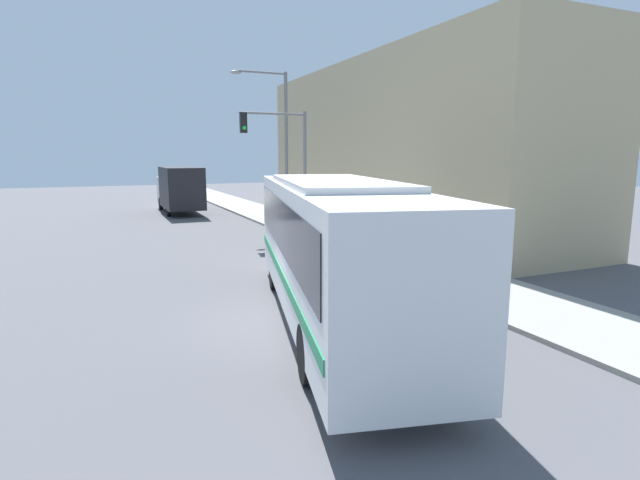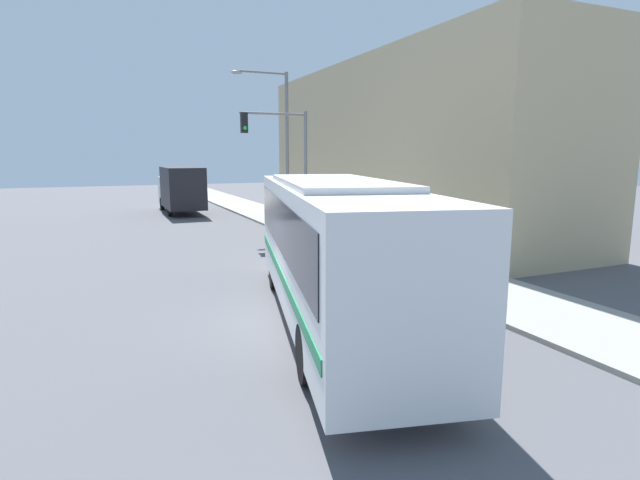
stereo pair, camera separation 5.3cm
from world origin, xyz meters
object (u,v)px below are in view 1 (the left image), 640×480
at_px(city_bus, 333,241).
at_px(delivery_truck, 179,188).
at_px(fire_hydrant, 402,261).
at_px(street_lamp, 279,137).
at_px(parking_meter, 316,221).
at_px(traffic_light_pole, 284,152).

bearing_deg(city_bus, delivery_truck, 103.05).
bearing_deg(fire_hydrant, street_lamp, 90.63).
bearing_deg(delivery_truck, parking_meter, -75.00).
bearing_deg(street_lamp, traffic_light_pole, -105.12).
bearing_deg(fire_hydrant, city_bus, -140.90).
distance_m(traffic_light_pole, street_lamp, 3.08).
bearing_deg(fire_hydrant, parking_meter, 90.00).
relative_size(delivery_truck, fire_hydrant, 9.46).
xyz_separation_m(fire_hydrant, street_lamp, (-0.13, 11.73, 4.42)).
bearing_deg(delivery_truck, city_bus, -90.44).
distance_m(city_bus, delivery_truck, 25.26).
height_order(delivery_truck, fire_hydrant, delivery_truck).
relative_size(city_bus, street_lamp, 1.38).
height_order(parking_meter, street_lamp, street_lamp).
height_order(traffic_light_pole, parking_meter, traffic_light_pole).
height_order(delivery_truck, street_lamp, street_lamp).
distance_m(fire_hydrant, traffic_light_pole, 9.61).
xyz_separation_m(delivery_truck, parking_meter, (3.94, -14.69, -0.75)).
bearing_deg(parking_meter, traffic_light_pole, 118.76).
bearing_deg(delivery_truck, traffic_light_pole, -76.92).
xyz_separation_m(city_bus, fire_hydrant, (4.13, 3.36, -1.47)).
bearing_deg(traffic_light_pole, city_bus, -104.79).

